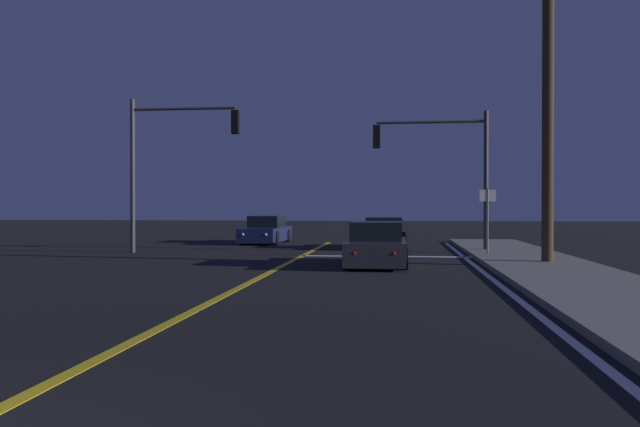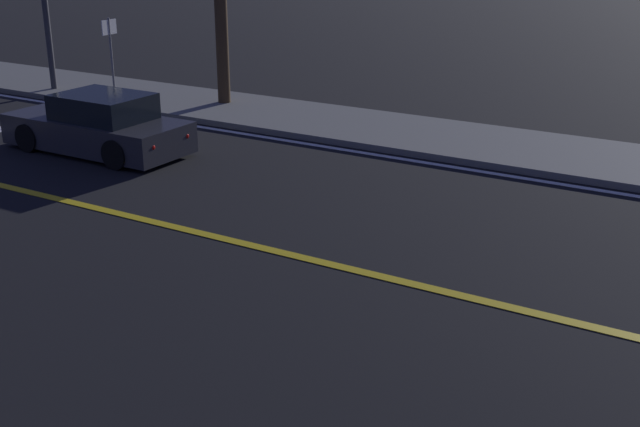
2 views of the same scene
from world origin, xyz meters
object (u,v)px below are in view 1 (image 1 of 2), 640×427
at_px(traffic_signal_far_left, 170,149).
at_px(utility_pole_right, 548,78).
at_px(car_side_waiting_black, 384,235).
at_px(car_following_oncoming_charcoal, 377,246).
at_px(traffic_signal_near_right, 443,158).
at_px(street_sign_corner, 488,211).
at_px(car_lead_oncoming_navy, 266,231).

distance_m(traffic_signal_far_left, utility_pole_right, 13.98).
height_order(car_side_waiting_black, utility_pole_right, utility_pole_right).
xyz_separation_m(car_following_oncoming_charcoal, traffic_signal_near_right, (2.36, 5.97, 3.13)).
relative_size(traffic_signal_near_right, street_sign_corner, 2.26).
relative_size(car_lead_oncoming_navy, traffic_signal_near_right, 0.87).
bearing_deg(street_sign_corner, utility_pole_right, -63.25).
relative_size(car_lead_oncoming_navy, utility_pole_right, 0.43).
bearing_deg(car_side_waiting_black, utility_pole_right, -58.59).
bearing_deg(street_sign_corner, car_side_waiting_black, 124.89).
relative_size(car_side_waiting_black, utility_pole_right, 0.39).
height_order(car_following_oncoming_charcoal, car_lead_oncoming_navy, same).
distance_m(traffic_signal_near_right, utility_pole_right, 6.52).
bearing_deg(car_following_oncoming_charcoal, traffic_signal_near_right, 68.42).
distance_m(traffic_signal_near_right, street_sign_corner, 3.73).
xyz_separation_m(car_lead_oncoming_navy, traffic_signal_far_left, (-2.27, -7.30, 3.43)).
relative_size(traffic_signal_near_right, traffic_signal_far_left, 0.92).
xyz_separation_m(car_following_oncoming_charcoal, street_sign_corner, (3.71, 3.17, 1.05)).
relative_size(car_following_oncoming_charcoal, car_side_waiting_black, 1.03).
bearing_deg(traffic_signal_far_left, traffic_signal_near_right, 7.60).
distance_m(car_following_oncoming_charcoal, traffic_signal_far_left, 9.94).
bearing_deg(car_lead_oncoming_navy, traffic_signal_far_left, 73.91).
height_order(car_following_oncoming_charcoal, street_sign_corner, street_sign_corner).
bearing_deg(car_side_waiting_black, car_following_oncoming_charcoal, -90.98).
bearing_deg(car_lead_oncoming_navy, traffic_signal_near_right, 145.57).
bearing_deg(car_following_oncoming_charcoal, car_side_waiting_black, 89.87).
xyz_separation_m(traffic_signal_near_right, street_sign_corner, (1.34, -2.80, -2.07)).
bearing_deg(utility_pole_right, car_lead_oncoming_navy, 133.71).
distance_m(car_side_waiting_black, utility_pole_right, 10.80).
height_order(traffic_signal_near_right, utility_pole_right, utility_pole_right).
distance_m(car_following_oncoming_charcoal, traffic_signal_near_right, 7.14).
distance_m(car_side_waiting_black, street_sign_corner, 6.53).
distance_m(car_side_waiting_black, traffic_signal_far_left, 9.66).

